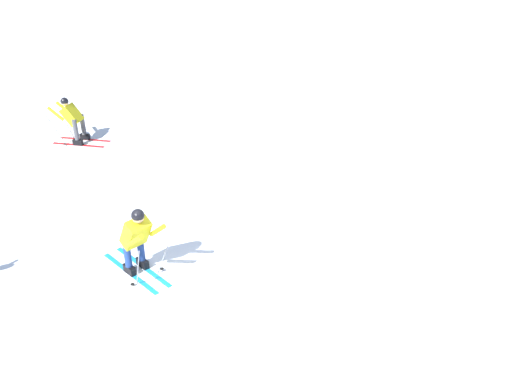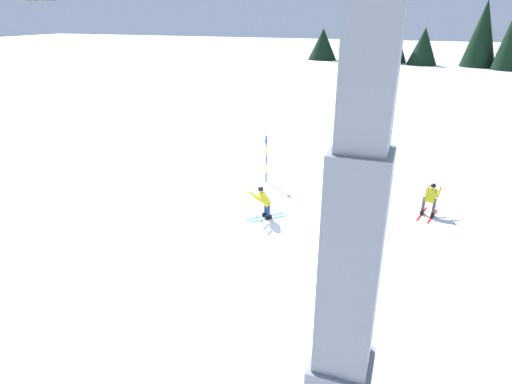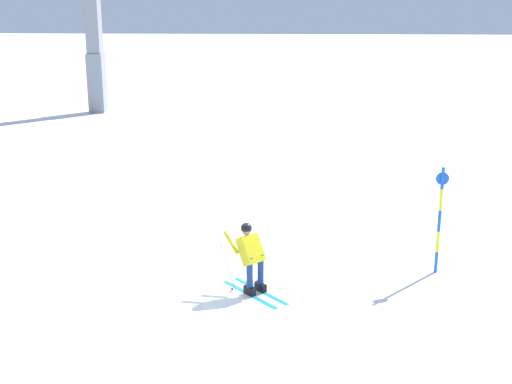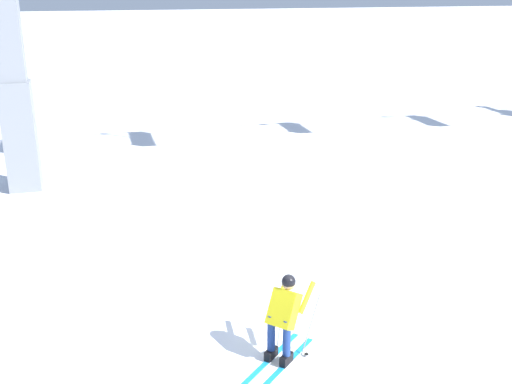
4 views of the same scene
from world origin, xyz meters
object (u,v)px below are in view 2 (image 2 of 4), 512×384
object	(u,v)px
skier_carving_main	(264,200)
skier_distant_uphill	(431,198)
lift_tower_near	(347,306)
trail_marker_pole	(266,158)

from	to	relation	value
skier_carving_main	skier_distant_uphill	bearing A→B (deg)	-156.23
skier_distant_uphill	lift_tower_near	bearing A→B (deg)	83.00
skier_carving_main	lift_tower_near	bearing A→B (deg)	114.95
lift_tower_near	skier_distant_uphill	distance (m)	13.58
skier_distant_uphill	trail_marker_pole	bearing A→B (deg)	-8.87
lift_tower_near	trail_marker_pole	distance (m)	15.73
skier_carving_main	lift_tower_near	size ratio (longest dim) A/B	0.15
lift_tower_near	skier_distant_uphill	size ratio (longest dim) A/B	6.10
lift_tower_near	trail_marker_pole	world-z (taller)	lift_tower_near
skier_carving_main	lift_tower_near	world-z (taller)	lift_tower_near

